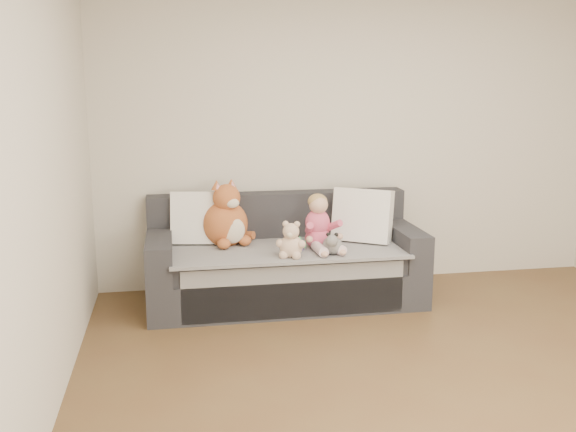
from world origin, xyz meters
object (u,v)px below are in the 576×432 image
object	(u,v)px
toddler	(319,226)
sippy_cup	(300,243)
plush_cat	(227,220)
teddy_bear	(291,243)
sofa	(284,263)

from	to	relation	value
toddler	sippy_cup	size ratio (longest dim) A/B	4.05
plush_cat	teddy_bear	bearing A→B (deg)	-71.68
sofa	teddy_bear	size ratio (longest dim) A/B	7.68
sofa	plush_cat	world-z (taller)	plush_cat
teddy_bear	plush_cat	bearing A→B (deg)	153.31
toddler	sippy_cup	world-z (taller)	toddler
toddler	plush_cat	size ratio (longest dim) A/B	0.81
toddler	plush_cat	distance (m)	0.76
sofa	toddler	world-z (taller)	toddler
teddy_bear	sippy_cup	distance (m)	0.22
toddler	sofa	bearing A→B (deg)	136.77
plush_cat	sippy_cup	world-z (taller)	plush_cat
teddy_bear	sippy_cup	size ratio (longest dim) A/B	2.56
teddy_bear	sippy_cup	bearing A→B (deg)	81.90
plush_cat	teddy_bear	distance (m)	0.66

